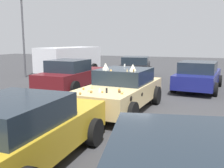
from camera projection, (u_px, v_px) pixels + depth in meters
The scene contains 8 objects.
ground_plane at pixel (120, 110), 9.01m from camera, with size 60.00×60.00×0.00m, color #38383A.
art_car_decorated at pixel (121, 90), 8.96m from camera, with size 4.47×2.32×1.63m.
parked_van_behind_left at pixel (70, 59), 18.14m from camera, with size 5.19×2.94×1.91m.
parked_sedan_row_back_center at pixel (136, 67), 16.67m from camera, with size 4.23×2.48×1.38m.
parked_sedan_far_right at pixel (23, 130), 4.94m from camera, with size 3.95×2.04×1.37m.
parked_sedan_near_left at pixel (71, 75), 12.60m from camera, with size 4.32×2.13×1.48m.
parked_sedan_row_back_far at pixel (198, 76), 12.60m from camera, with size 4.46×2.35×1.39m.
lot_lamp_post at pixel (23, 30), 16.61m from camera, with size 0.28×0.28×5.18m.
Camera 1 is at (-8.30, -2.73, 2.40)m, focal length 41.47 mm.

